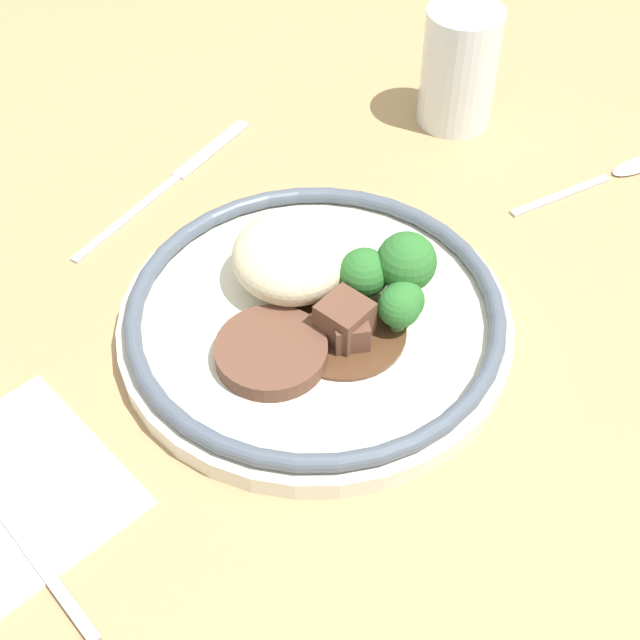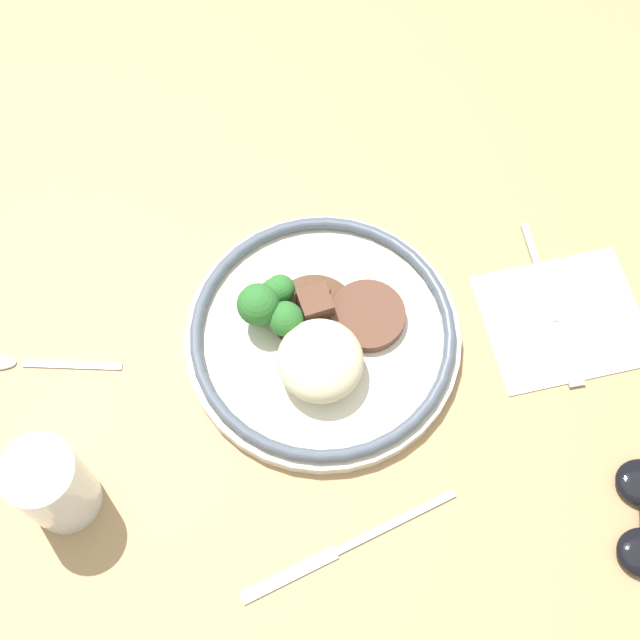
{
  "view_description": "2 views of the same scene",
  "coord_description": "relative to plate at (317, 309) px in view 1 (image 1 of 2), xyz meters",
  "views": [
    {
      "loc": [
        -0.3,
        -0.38,
        0.5
      ],
      "look_at": [
        -0.05,
        -0.07,
        0.07
      ],
      "focal_mm": 50.0,
      "sensor_mm": 36.0,
      "label": 1
    },
    {
      "loc": [
        0.03,
        0.29,
        0.86
      ],
      "look_at": [
        -0.03,
        -0.07,
        0.06
      ],
      "focal_mm": 50.0,
      "sensor_mm": 36.0,
      "label": 2
    }
  ],
  "objects": [
    {
      "name": "knife",
      "position": [
        0.01,
        0.2,
        -0.02
      ],
      "size": [
        0.21,
        0.07,
        0.0
      ],
      "rotation": [
        0.0,
        0.0,
        0.29
      ],
      "color": "#B7B7BC",
      "rests_on": "dining_table"
    },
    {
      "name": "ground_plane",
      "position": [
        0.03,
        0.05,
        -0.06
      ],
      "size": [
        8.0,
        8.0,
        0.0
      ],
      "primitive_type": "plane",
      "color": "#5B5651"
    },
    {
      "name": "juice_glass",
      "position": [
        0.26,
        0.12,
        0.03
      ],
      "size": [
        0.07,
        0.07,
        0.1
      ],
      "color": "orange",
      "rests_on": "dining_table"
    },
    {
      "name": "spoon",
      "position": [
        0.31,
        -0.03,
        -0.02
      ],
      "size": [
        0.16,
        0.04,
        0.01
      ],
      "rotation": [
        0.0,
        0.0,
        -0.2
      ],
      "color": "#B7B7BC",
      "rests_on": "dining_table"
    },
    {
      "name": "dining_table",
      "position": [
        0.03,
        0.05,
        -0.04
      ],
      "size": [
        1.21,
        1.21,
        0.04
      ],
      "color": "tan",
      "rests_on": "ground"
    },
    {
      "name": "plate",
      "position": [
        0.0,
        0.0,
        0.0
      ],
      "size": [
        0.27,
        0.27,
        0.07
      ],
      "color": "silver",
      "rests_on": "dining_table"
    }
  ]
}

